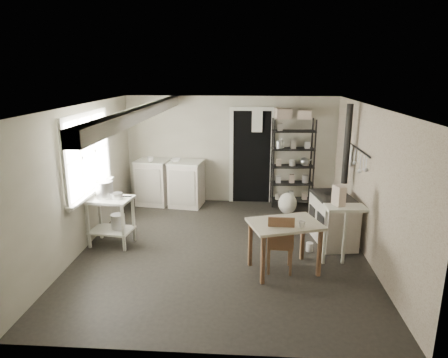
# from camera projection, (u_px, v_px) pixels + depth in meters

# --- Properties ---
(floor) EXTENTS (5.00, 5.00, 0.00)m
(floor) POSITION_uv_depth(u_px,v_px,m) (223.00, 249.00, 6.50)
(floor) COLOR black
(floor) RESTS_ON ground
(ceiling) EXTENTS (5.00, 5.00, 0.00)m
(ceiling) POSITION_uv_depth(u_px,v_px,m) (223.00, 106.00, 5.90)
(ceiling) COLOR silver
(ceiling) RESTS_ON wall_back
(wall_back) EXTENTS (4.50, 0.02, 2.30)m
(wall_back) POSITION_uv_depth(u_px,v_px,m) (231.00, 150.00, 8.61)
(wall_back) COLOR #B6B09B
(wall_back) RESTS_ON ground
(wall_front) EXTENTS (4.50, 0.02, 2.30)m
(wall_front) POSITION_uv_depth(u_px,v_px,m) (204.00, 251.00, 3.79)
(wall_front) COLOR #B6B09B
(wall_front) RESTS_ON ground
(wall_left) EXTENTS (0.02, 5.00, 2.30)m
(wall_left) POSITION_uv_depth(u_px,v_px,m) (82.00, 178.00, 6.35)
(wall_left) COLOR #B6B09B
(wall_left) RESTS_ON ground
(wall_right) EXTENTS (0.02, 5.00, 2.30)m
(wall_right) POSITION_uv_depth(u_px,v_px,m) (370.00, 184.00, 6.05)
(wall_right) COLOR #B6B09B
(wall_right) RESTS_ON ground
(window) EXTENTS (0.12, 1.76, 1.28)m
(window) POSITION_uv_depth(u_px,v_px,m) (87.00, 154.00, 6.45)
(window) COLOR silver
(window) RESTS_ON wall_left
(doorway) EXTENTS (0.96, 0.10, 2.08)m
(doorway) POSITION_uv_depth(u_px,v_px,m) (252.00, 158.00, 8.59)
(doorway) COLOR silver
(doorway) RESTS_ON ground
(ceiling_beam) EXTENTS (0.18, 5.00, 0.18)m
(ceiling_beam) POSITION_uv_depth(u_px,v_px,m) (143.00, 112.00, 6.00)
(ceiling_beam) COLOR silver
(ceiling_beam) RESTS_ON ceiling
(wallpaper_panel) EXTENTS (0.01, 5.00, 2.30)m
(wallpaper_panel) POSITION_uv_depth(u_px,v_px,m) (370.00, 184.00, 6.06)
(wallpaper_panel) COLOR #BBAE98
(wallpaper_panel) RESTS_ON wall_right
(utensil_rail) EXTENTS (0.06, 1.20, 0.44)m
(utensil_rail) POSITION_uv_depth(u_px,v_px,m) (358.00, 150.00, 6.53)
(utensil_rail) COLOR silver
(utensil_rail) RESTS_ON wall_right
(prep_table) EXTENTS (0.76, 0.59, 0.81)m
(prep_table) POSITION_uv_depth(u_px,v_px,m) (111.00, 222.00, 6.58)
(prep_table) COLOR silver
(prep_table) RESTS_ON ground
(stockpot) EXTENTS (0.33, 0.33, 0.29)m
(stockpot) POSITION_uv_depth(u_px,v_px,m) (105.00, 190.00, 6.45)
(stockpot) COLOR silver
(stockpot) RESTS_ON prep_table
(saucepan) EXTENTS (0.22, 0.22, 0.11)m
(saucepan) POSITION_uv_depth(u_px,v_px,m) (117.00, 196.00, 6.44)
(saucepan) COLOR silver
(saucepan) RESTS_ON prep_table
(bucket) EXTENTS (0.28, 0.28, 0.25)m
(bucket) POSITION_uv_depth(u_px,v_px,m) (118.00, 222.00, 6.62)
(bucket) COLOR silver
(bucket) RESTS_ON prep_table
(base_cabinets) EXTENTS (1.54, 0.82, 0.97)m
(base_cabinets) POSITION_uv_depth(u_px,v_px,m) (170.00, 184.00, 8.57)
(base_cabinets) COLOR beige
(base_cabinets) RESTS_ON ground
(mixing_bowl) EXTENTS (0.32, 0.32, 0.07)m
(mixing_bowl) POSITION_uv_depth(u_px,v_px,m) (176.00, 162.00, 8.39)
(mixing_bowl) COLOR silver
(mixing_bowl) RESTS_ON base_cabinets
(counter_cup) EXTENTS (0.16, 0.16, 0.10)m
(counter_cup) POSITION_uv_depth(u_px,v_px,m) (151.00, 161.00, 8.35)
(counter_cup) COLOR silver
(counter_cup) RESTS_ON base_cabinets
(shelf_rack) EXTENTS (0.90, 0.41, 1.86)m
(shelf_rack) POSITION_uv_depth(u_px,v_px,m) (292.00, 162.00, 8.39)
(shelf_rack) COLOR black
(shelf_rack) RESTS_ON ground
(shelf_jar) EXTENTS (0.11, 0.11, 0.20)m
(shelf_jar) POSITION_uv_depth(u_px,v_px,m) (282.00, 142.00, 8.32)
(shelf_jar) COLOR silver
(shelf_jar) RESTS_ON shelf_rack
(storage_box_a) EXTENTS (0.35, 0.32, 0.21)m
(storage_box_a) POSITION_uv_depth(u_px,v_px,m) (283.00, 111.00, 8.11)
(storage_box_a) COLOR beige
(storage_box_a) RESTS_ON shelf_rack
(storage_box_b) EXTENTS (0.31, 0.30, 0.18)m
(storage_box_b) POSITION_uv_depth(u_px,v_px,m) (305.00, 112.00, 8.12)
(storage_box_b) COLOR beige
(storage_box_b) RESTS_ON shelf_rack
(stove) EXTENTS (0.71, 1.09, 0.79)m
(stove) POSITION_uv_depth(u_px,v_px,m) (333.00, 217.00, 6.68)
(stove) COLOR beige
(stove) RESTS_ON ground
(stovepipe) EXTENTS (0.15, 0.15, 1.52)m
(stovepipe) POSITION_uv_depth(u_px,v_px,m) (347.00, 144.00, 6.81)
(stovepipe) COLOR black
(stovepipe) RESTS_ON stove
(side_ledge) EXTENTS (0.61, 0.37, 0.91)m
(side_ledge) POSITION_uv_depth(u_px,v_px,m) (343.00, 237.00, 5.91)
(side_ledge) COLOR silver
(side_ledge) RESTS_ON ground
(oats_box) EXTENTS (0.18, 0.22, 0.29)m
(oats_box) POSITION_uv_depth(u_px,v_px,m) (339.00, 198.00, 5.81)
(oats_box) COLOR beige
(oats_box) RESTS_ON side_ledge
(work_table) EXTENTS (1.14, 0.95, 0.74)m
(work_table) POSITION_uv_depth(u_px,v_px,m) (284.00, 246.00, 5.71)
(work_table) COLOR beige
(work_table) RESTS_ON ground
(table_cup) EXTENTS (0.11, 0.11, 0.09)m
(table_cup) POSITION_uv_depth(u_px,v_px,m) (302.00, 223.00, 5.43)
(table_cup) COLOR silver
(table_cup) RESTS_ON work_table
(chair) EXTENTS (0.37, 0.39, 0.88)m
(chair) POSITION_uv_depth(u_px,v_px,m) (280.00, 239.00, 5.70)
(chair) COLOR brown
(chair) RESTS_ON ground
(flour_sack) EXTENTS (0.46, 0.43, 0.44)m
(flour_sack) POSITION_uv_depth(u_px,v_px,m) (287.00, 203.00, 8.03)
(flour_sack) COLOR silver
(flour_sack) RESTS_ON ground
(floor_crock) EXTENTS (0.15, 0.15, 0.14)m
(floor_crock) POSITION_uv_depth(u_px,v_px,m) (309.00, 247.00, 6.41)
(floor_crock) COLOR silver
(floor_crock) RESTS_ON ground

